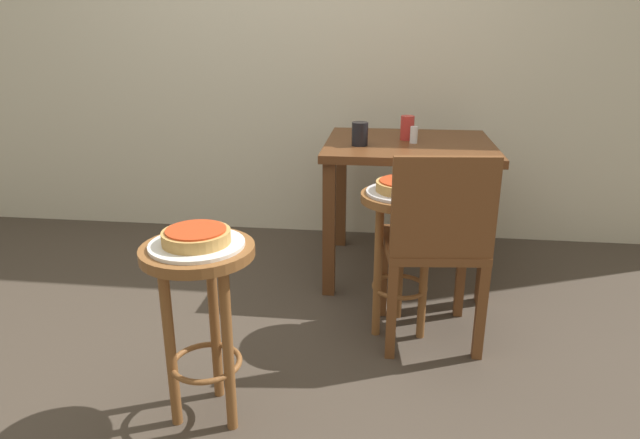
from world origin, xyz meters
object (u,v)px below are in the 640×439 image
Objects in this scene: stool_middle at (402,232)px; pizza_middle at (405,186)px; pizza_foreground at (196,236)px; condiment_shaker at (414,135)px; wooden_chair at (435,242)px; stool_foreground at (201,294)px; dining_table at (408,164)px; cup_far_edge at (407,128)px; cup_near_edge at (360,134)px; serving_plate_foreground at (197,244)px; serving_plate_middle at (405,192)px.

pizza_middle is (0.00, -0.00, 0.20)m from stool_middle.
condiment_shaker is at bearing 61.14° from pizza_foreground.
stool_foreground is at bearing -144.11° from wooden_chair.
stool_foreground is 0.97m from pizza_middle.
stool_foreground is at bearing 0.00° from pizza_foreground.
dining_table is 6.82× the size of cup_far_edge.
stool_middle is 0.68m from dining_table.
stool_foreground is at bearing -118.86° from condiment_shaker.
cup_near_edge is 0.93× the size of cup_far_edge.
cup_near_edge is (-0.22, 0.53, 0.32)m from stool_middle.
stool_middle is at bearing -91.72° from cup_far_edge.
pizza_middle is 0.64m from condiment_shaker.
cup_near_edge is (0.45, 1.21, 0.11)m from pizza_foreground.
wooden_chair reaches higher than serving_plate_foreground.
stool_middle is 5.04× the size of cup_far_edge.
serving_plate_foreground is at bearing -134.56° from stool_middle.
pizza_foreground reaches higher than stool_foreground.
wooden_chair reaches higher than pizza_middle.
stool_middle is at bearing -94.92° from condiment_shaker.
cup_near_edge reaches higher than condiment_shaker.
pizza_foreground is 0.95m from pizza_middle.
dining_table is at bearing 26.67° from cup_near_edge.
serving_plate_foreground is 0.47× the size of stool_middle.
pizza_middle is at bearing 45.44° from stool_foreground.
pizza_foreground is 1.56m from cup_far_edge.
serving_plate_middle is (0.66, 0.68, 0.00)m from serving_plate_foreground.
cup_near_edge is 0.29m from condiment_shaker.
condiment_shaker is (0.72, 1.31, 0.13)m from serving_plate_foreground.
pizza_foreground is 1.01m from wooden_chair.
pizza_foreground is at bearing -117.58° from dining_table.
cup_near_edge is (0.45, 1.21, 0.14)m from serving_plate_foreground.
pizza_foreground is 0.25× the size of dining_table.
pizza_foreground is at bearing 180.00° from stool_foreground.
wooden_chair reaches higher than stool_middle.
stool_middle is at bearing 90.00° from serving_plate_middle.
pizza_middle is at bearing 143.13° from wooden_chair.
wooden_chair reaches higher than condiment_shaker.
serving_plate_middle is 0.73m from cup_far_edge.
dining_table is (0.03, 0.66, 0.14)m from stool_middle.
serving_plate_foreground is 1.26× the size of pizza_middle.
dining_table is at bearing 87.08° from stool_middle.
stool_middle is at bearing 143.13° from wooden_chair.
stool_foreground is 0.98m from wooden_chair.
condiment_shaker reaches higher than pizza_foreground.
condiment_shaker is at bearing 61.14° from stool_foreground.
cup_far_edge reaches higher than serving_plate_foreground.
cup_near_edge is (-0.25, -0.13, 0.18)m from dining_table.
dining_table is at bearing 87.08° from pizza_middle.
stool_middle is 1.99× the size of serving_plate_middle.
cup_near_edge is 0.14× the size of wooden_chair.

